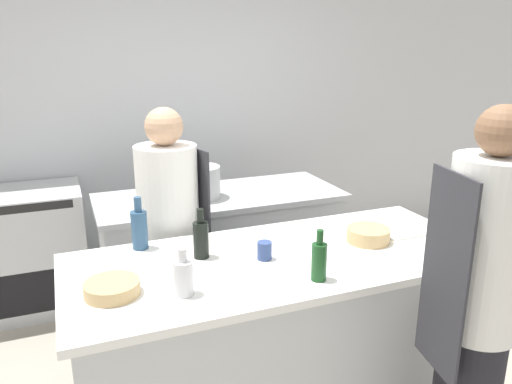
# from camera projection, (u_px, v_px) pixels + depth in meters

# --- Properties ---
(wall_back) EXTENTS (8.00, 0.06, 2.80)m
(wall_back) POSITION_uv_depth(u_px,v_px,m) (180.00, 114.00, 4.34)
(wall_back) COLOR silver
(wall_back) RESTS_ON ground_plane
(prep_counter) EXTENTS (2.18, 0.93, 0.93)m
(prep_counter) POSITION_uv_depth(u_px,v_px,m) (280.00, 335.00, 2.71)
(prep_counter) COLOR #B7BABC
(prep_counter) RESTS_ON ground_plane
(pass_counter) EXTENTS (1.78, 0.74, 0.93)m
(pass_counter) POSITION_uv_depth(u_px,v_px,m) (221.00, 253.00, 3.77)
(pass_counter) COLOR #B7BABC
(pass_counter) RESTS_ON ground_plane
(oven_range) EXTENTS (0.88, 0.63, 0.94)m
(oven_range) POSITION_uv_depth(u_px,v_px,m) (25.00, 251.00, 3.80)
(oven_range) COLOR #B7BABC
(oven_range) RESTS_ON ground_plane
(chef_at_prep_near) EXTENTS (0.37, 0.36, 1.77)m
(chef_at_prep_near) POSITION_uv_depth(u_px,v_px,m) (476.00, 313.00, 2.10)
(chef_at_prep_near) COLOR black
(chef_at_prep_near) RESTS_ON ground_plane
(chef_at_stove) EXTENTS (0.41, 0.40, 1.64)m
(chef_at_stove) POSITION_uv_depth(u_px,v_px,m) (170.00, 240.00, 3.09)
(chef_at_stove) COLOR black
(chef_at_stove) RESTS_ON ground_plane
(bottle_olive_oil) EXTENTS (0.06, 0.06, 0.26)m
(bottle_olive_oil) POSITION_uv_depth(u_px,v_px,m) (449.00, 224.00, 2.74)
(bottle_olive_oil) COLOR #B2A84C
(bottle_olive_oil) RESTS_ON prep_counter
(bottle_vinegar) EXTENTS (0.09, 0.09, 0.29)m
(bottle_vinegar) POSITION_uv_depth(u_px,v_px,m) (139.00, 228.00, 2.65)
(bottle_vinegar) COLOR #2D5175
(bottle_vinegar) RESTS_ON prep_counter
(bottle_wine) EXTENTS (0.09, 0.09, 0.22)m
(bottle_wine) POSITION_uv_depth(u_px,v_px,m) (183.00, 276.00, 2.16)
(bottle_wine) COLOR silver
(bottle_wine) RESTS_ON prep_counter
(bottle_cooking_oil) EXTENTS (0.08, 0.08, 0.26)m
(bottle_cooking_oil) POSITION_uv_depth(u_px,v_px,m) (201.00, 238.00, 2.53)
(bottle_cooking_oil) COLOR black
(bottle_cooking_oil) RESTS_ON prep_counter
(bottle_sauce) EXTENTS (0.07, 0.07, 0.25)m
(bottle_sauce) POSITION_uv_depth(u_px,v_px,m) (319.00, 260.00, 2.29)
(bottle_sauce) COLOR #19471E
(bottle_sauce) RESTS_ON prep_counter
(bowl_mixing_large) EXTENTS (0.24, 0.24, 0.06)m
(bowl_mixing_large) POSITION_uv_depth(u_px,v_px,m) (112.00, 288.00, 2.17)
(bowl_mixing_large) COLOR tan
(bowl_mixing_large) RESTS_ON prep_counter
(bowl_prep_small) EXTENTS (0.24, 0.24, 0.08)m
(bowl_prep_small) POSITION_uv_depth(u_px,v_px,m) (368.00, 235.00, 2.76)
(bowl_prep_small) COLOR tan
(bowl_prep_small) RESTS_ON prep_counter
(cup) EXTENTS (0.07, 0.07, 0.09)m
(cup) POSITION_uv_depth(u_px,v_px,m) (264.00, 250.00, 2.53)
(cup) COLOR #33477F
(cup) RESTS_ON prep_counter
(cutting_board) EXTENTS (0.34, 0.27, 0.01)m
(cutting_board) POSITION_uv_depth(u_px,v_px,m) (404.00, 229.00, 2.94)
(cutting_board) COLOR white
(cutting_board) RESTS_ON prep_counter
(stockpot) EXTENTS (0.31, 0.31, 0.23)m
(stockpot) POSITION_uv_depth(u_px,v_px,m) (199.00, 182.00, 3.53)
(stockpot) COLOR #B7BABC
(stockpot) RESTS_ON pass_counter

